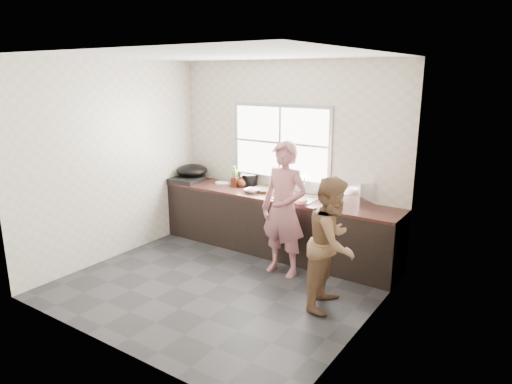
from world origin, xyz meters
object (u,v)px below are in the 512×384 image
Objects in this scene: burner at (187,180)px; pot_lid_right at (227,183)px; bowl_mince at (252,191)px; bowl_crabs at (300,202)px; cutting_board at (266,189)px; dish_rack at (355,192)px; plate_food at (222,183)px; bottle_brown_short at (241,182)px; bottle_brown_tall at (235,180)px; pot_lid_left at (190,182)px; person_side at (332,243)px; glass_jar at (234,180)px; wok at (192,170)px; bottle_green at (235,175)px; bowl_held at (290,197)px; woman at (284,214)px; black_pot at (249,180)px.

burner reaches higher than pot_lid_right.
bowl_mince and bowl_crabs have the same top height.
dish_rack is at bearing 5.05° from cutting_board.
bottle_brown_short is at bearing -3.86° from plate_food.
bowl_mince is 1.14× the size of bottle_brown_tall.
bowl_crabs reaches higher than pot_lid_left.
glass_jar is (-2.23, 1.22, 0.18)m from person_side.
pot_lid_left is at bearing -60.07° from wok.
person_side reaches higher than wok.
bottle_green is at bearing 162.35° from bowl_crabs.
cutting_board is 0.74m from pot_lid_right.
pot_lid_left is (-0.74, -0.19, -0.09)m from bottle_brown_tall.
pot_lid_right is at bearing 161.63° from bottle_brown_tall.
bottle_brown_tall is (-1.26, 0.27, 0.07)m from bowl_crabs.
person_side is 3.67× the size of dish_rack.
plate_food is 0.40m from bottle_brown_short.
plate_food is 0.57m from wok.
pot_lid_right is at bearing 161.08° from bowl_mince.
bowl_held is 0.41× the size of wok.
bowl_mince is 0.44× the size of wok.
glass_jar reaches higher than pot_lid_left.
dish_rack is 1.57× the size of pot_lid_right.
wok is (-0.94, -0.05, 0.07)m from bottle_brown_short.
pot_lid_right is at bearing 20.67° from burner.
bottle_brown_short reaches higher than bowl_crabs.
bottle_brown_short is at bearing 22.70° from bottle_brown_tall.
person_side is 7.12× the size of bowl_held.
bottle_brown_tall is (-2.09, 1.05, 0.22)m from person_side.
plate_food is 0.24m from bottle_green.
bowl_held is at bearing -11.37° from pot_lid_right.
bottle_brown_tall is 0.77× the size of pot_lid_left.
woman is at bearing -30.27° from bottle_green.
burner reaches higher than cutting_board.
glass_jar is at bearing 56.71° from pot_lid_right.
wok reaches higher than glass_jar.
bowl_held is (0.53, -0.24, 0.01)m from cutting_board.
cutting_board is 0.80m from bowl_crabs.
bottle_green is at bearing 180.00° from black_pot.
wok reaches higher than pot_lid_right.
bowl_held is 0.82× the size of black_pot.
bottle_brown_tall is (-0.14, -0.17, 0.01)m from black_pot.
burner is (-2.04, 0.45, 0.09)m from woman.
bowl_mince is 1.35× the size of bottle_brown_short.
plate_food is at bearing 158.44° from woman.
bottle_brown_short is at bearing -178.11° from cutting_board.
cutting_board is 0.23m from bowl_mince.
woman is at bearing -25.53° from pot_lid_right.
bowl_held is at bearing -21.24° from black_pot.
burner is (-0.97, -0.33, -0.06)m from black_pot.
bowl_crabs is at bearing -23.87° from cutting_board.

